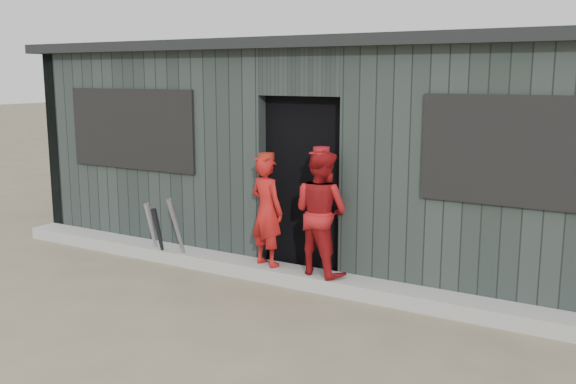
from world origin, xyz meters
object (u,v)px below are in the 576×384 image
Objects in this scene: player_red_left at (267,211)px; player_red_right at (321,212)px; player_grey_back at (364,230)px; dugout at (356,149)px; bat_right at (159,235)px; bat_mid at (178,232)px; bat_left at (152,231)px.

player_red_right reaches higher than player_red_left.
player_red_right is at bearing 44.74° from player_grey_back.
player_red_right is 1.76m from dugout.
player_grey_back is (0.29, 0.46, -0.25)m from player_red_right.
player_red_left is 0.65m from player_red_right.
bat_right is 2.69m from dugout.
player_grey_back is at bearing 17.71° from bat_mid.
bat_left is at bearing 0.73° from player_grey_back.
player_red_left is 0.15× the size of dugout.
dugout is at bearing -83.93° from player_red_left.
bat_right is 0.53× the size of player_red_right.
bat_mid is 1.19m from player_red_left.
player_red_left is 1.09× the size of player_grey_back.
player_grey_back is at bearing -137.13° from player_red_left.
bat_right is 2.11m from player_red_right.
dugout is at bearing -74.13° from player_grey_back.
bat_mid is 1.23× the size of bat_right.
player_red_left is (1.12, 0.17, 0.34)m from bat_mid.
dugout reaches higher than player_red_right.
player_red_left is 1.78m from dugout.
bat_mid is 2.48m from dugout.
bat_mid is 0.29m from bat_right.
bat_left is at bearing 20.18° from player_red_left.
player_red_left is at bearing 15.88° from player_red_right.
player_red_left is (1.56, 0.12, 0.40)m from bat_left.
dugout is (-0.66, 1.20, 0.73)m from player_grey_back.
bat_mid is 2.17m from player_grey_back.
player_red_right is at bearing 3.91° from bat_left.
player_red_right is at bearing 6.50° from bat_mid.
player_grey_back reaches higher than bat_left.
player_grey_back is 1.55m from dugout.
player_red_right reaches higher than bat_right.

